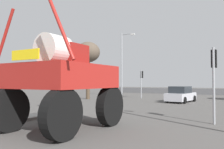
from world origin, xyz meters
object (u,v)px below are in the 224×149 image
(traffic_signal_near_left, at_px, (59,71))
(bare_tree_left, at_px, (88,53))
(streetlight_far_left, at_px, (123,61))
(traffic_signal_near_right, at_px, (214,68))
(sedan_ahead, at_px, (181,95))
(oversize_sprayer, at_px, (63,81))
(traffic_signal_far_left, at_px, (142,78))

(traffic_signal_near_left, distance_m, bare_tree_left, 10.97)
(streetlight_far_left, bearing_deg, traffic_signal_near_right, -50.62)
(sedan_ahead, bearing_deg, bare_tree_left, 103.85)
(streetlight_far_left, bearing_deg, sedan_ahead, -28.87)
(sedan_ahead, relative_size, traffic_signal_near_right, 1.20)
(oversize_sprayer, bearing_deg, sedan_ahead, -4.30)
(oversize_sprayer, xyz_separation_m, traffic_signal_near_right, (5.39, 4.42, 0.59))
(streetlight_far_left, bearing_deg, oversize_sprayer, -69.57)
(traffic_signal_near_right, bearing_deg, streetlight_far_left, 129.38)
(traffic_signal_near_left, xyz_separation_m, streetlight_far_left, (-3.20, 15.69, 1.99))
(traffic_signal_near_right, bearing_deg, traffic_signal_far_left, 124.00)
(sedan_ahead, bearing_deg, oversize_sprayer, -177.63)
(traffic_signal_near_left, bearing_deg, sedan_ahead, 63.07)
(oversize_sprayer, height_order, traffic_signal_near_left, oversize_sprayer)
(sedan_ahead, relative_size, traffic_signal_far_left, 1.28)
(traffic_signal_far_left, bearing_deg, streetlight_far_left, 155.13)
(traffic_signal_far_left, bearing_deg, traffic_signal_near_right, -56.00)
(sedan_ahead, xyz_separation_m, streetlight_far_left, (-8.73, 4.81, 3.95))
(traffic_signal_near_right, distance_m, bare_tree_left, 17.38)
(sedan_ahead, height_order, traffic_signal_near_left, traffic_signal_near_left)
(oversize_sprayer, xyz_separation_m, sedan_ahead, (1.23, 15.29, -1.30))
(oversize_sprayer, bearing_deg, traffic_signal_far_left, 12.91)
(sedan_ahead, xyz_separation_m, traffic_signal_near_right, (4.15, -10.88, 1.89))
(traffic_signal_near_right, height_order, traffic_signal_far_left, traffic_signal_near_right)
(traffic_signal_near_left, relative_size, streetlight_far_left, 0.44)
(sedan_ahead, height_order, bare_tree_left, bare_tree_left)
(streetlight_far_left, distance_m, bare_tree_left, 6.19)
(traffic_signal_near_left, bearing_deg, bare_tree_left, 115.13)
(oversize_sprayer, xyz_separation_m, streetlight_far_left, (-7.49, 20.10, 2.65))
(traffic_signal_near_left, relative_size, traffic_signal_far_left, 1.09)
(sedan_ahead, height_order, traffic_signal_near_right, traffic_signal_near_right)
(oversize_sprayer, relative_size, streetlight_far_left, 0.58)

